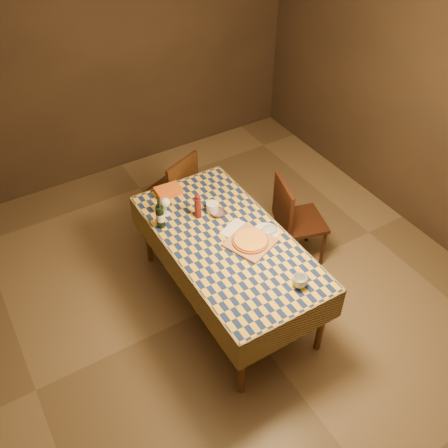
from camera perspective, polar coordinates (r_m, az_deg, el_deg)
The scene contains 16 objects.
room at distance 3.69m, azimuth 0.40°, elevation 4.75°, with size 5.00×5.10×2.70m.
dining_table at distance 4.12m, azimuth 0.36°, elevation -2.53°, with size 0.94×1.84×0.77m.
cutting_board at distance 4.03m, azimuth 3.03°, elevation -2.14°, with size 0.34×0.34×0.02m, color #A9744F.
pizza at distance 4.02m, azimuth 3.04°, elevation -1.89°, with size 0.32×0.32×0.03m.
pepper_mill at distance 4.21m, azimuth -3.01°, elevation 2.01°, with size 0.07×0.07×0.24m.
bowl at distance 4.28m, azimuth -0.72°, elevation 1.26°, with size 0.13×0.13×0.04m, color #59414B.
wine_glass at distance 4.26m, azimuth -6.73°, elevation 2.39°, with size 0.09×0.09×0.17m.
wine_bottle at distance 4.15m, azimuth -7.30°, elevation 0.88°, with size 0.09×0.09×0.29m.
deli_tub at distance 4.31m, azimuth -1.35°, elevation 1.92°, with size 0.10×0.10×0.09m, color silver.
takeout_container at distance 4.54m, azimuth -6.38°, elevation 3.78°, with size 0.23×0.16×0.06m, color #CC581A.
white_plate at distance 4.14m, azimuth 4.83°, elevation -0.91°, with size 0.22×0.22×0.01m, color silver.
tumbler at distance 3.74m, azimuth 8.65°, elevation -6.51°, with size 0.11×0.11×0.09m, color silver.
flour_patch at distance 4.16m, azimuth 1.45°, elevation -0.65°, with size 0.24×0.18×0.00m, color silver.
flour_bag at distance 4.14m, azimuth 5.19°, elevation -0.66°, with size 0.15×0.11×0.04m, color #90A1B8.
chair_far at distance 4.98m, azimuth -5.62°, elevation 3.84°, with size 0.55×0.55×0.93m.
chair_right at distance 4.69m, azimuth 7.91°, elevation 0.74°, with size 0.53×0.52×0.93m.
Camera 1 is at (-1.54, -2.50, 3.59)m, focal length 40.00 mm.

